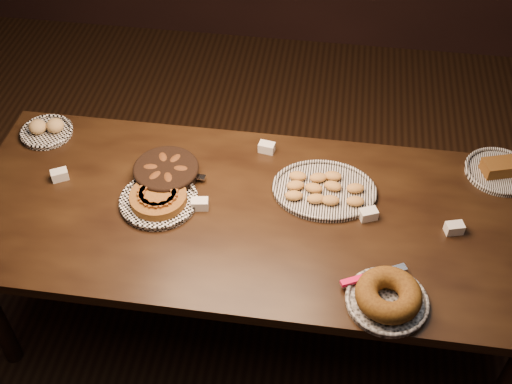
# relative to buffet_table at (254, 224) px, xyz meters

# --- Properties ---
(ground) EXTENTS (5.00, 5.00, 0.00)m
(ground) POSITION_rel_buffet_table_xyz_m (0.00, 0.00, -0.68)
(ground) COLOR black
(ground) RESTS_ON ground
(buffet_table) EXTENTS (2.40, 1.00, 0.75)m
(buffet_table) POSITION_rel_buffet_table_xyz_m (0.00, 0.00, 0.00)
(buffet_table) COLOR black
(buffet_table) RESTS_ON ground
(apple_tart_plate) EXTENTS (0.33, 0.33, 0.06)m
(apple_tart_plate) POSITION_rel_buffet_table_xyz_m (-0.40, 0.00, 0.10)
(apple_tart_plate) COLOR white
(apple_tart_plate) RESTS_ON buffet_table
(madeleine_platter) EXTENTS (0.44, 0.35, 0.05)m
(madeleine_platter) POSITION_rel_buffet_table_xyz_m (0.27, 0.16, 0.09)
(madeleine_platter) COLOR black
(madeleine_platter) RESTS_ON buffet_table
(bundt_cake_plate) EXTENTS (0.32, 0.33, 0.09)m
(bundt_cake_plate) POSITION_rel_buffet_table_xyz_m (0.54, -0.37, 0.11)
(bundt_cake_plate) COLOR black
(bundt_cake_plate) RESTS_ON buffet_table
(croissant_basket) EXTENTS (0.28, 0.28, 0.07)m
(croissant_basket) POSITION_rel_buffet_table_xyz_m (-0.40, 0.15, 0.11)
(croissant_basket) COLOR black
(croissant_basket) RESTS_ON buffet_table
(bread_roll_plate) EXTENTS (0.24, 0.24, 0.08)m
(bread_roll_plate) POSITION_rel_buffet_table_xyz_m (-1.02, 0.35, 0.10)
(bread_roll_plate) COLOR white
(bread_roll_plate) RESTS_ON buffet_table
(loaf_plate) EXTENTS (0.30, 0.30, 0.07)m
(loaf_plate) POSITION_rel_buffet_table_xyz_m (1.02, 0.38, 0.09)
(loaf_plate) COLOR black
(loaf_plate) RESTS_ON buffet_table
(tent_cards) EXTENTS (1.74, 0.44, 0.04)m
(tent_cards) POSITION_rel_buffet_table_xyz_m (0.04, 0.10, 0.10)
(tent_cards) COLOR white
(tent_cards) RESTS_ON buffet_table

